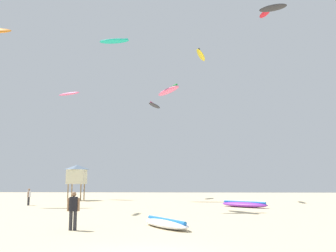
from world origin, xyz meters
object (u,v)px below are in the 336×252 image
(kite_aloft_4, at_px, (69,94))
(person_foreground, at_px, (73,208))
(kite_aloft_0, at_px, (273,8))
(kite_aloft_2, at_px, (168,91))
(kite_aloft_5, at_px, (155,105))
(kite_aloft_1, at_px, (201,55))
(person_midground, at_px, (29,195))
(kite_grounded_far, at_px, (166,223))
(kite_grounded_near, at_px, (244,204))
(kite_aloft_6, at_px, (114,41))
(kite_aloft_8, at_px, (265,13))
(lifeguard_tower, at_px, (77,174))

(kite_aloft_4, bearing_deg, person_foreground, -71.58)
(person_foreground, distance_m, kite_aloft_0, 30.97)
(kite_aloft_2, xyz_separation_m, kite_aloft_5, (-2.71, 20.88, 3.08))
(kite_aloft_1, bearing_deg, kite_aloft_0, -46.92)
(kite_aloft_0, bearing_deg, kite_aloft_1, 133.08)
(kite_aloft_0, distance_m, kite_aloft_5, 21.01)
(person_midground, height_order, kite_grounded_far, person_midground)
(kite_grounded_near, bearing_deg, person_foreground, -124.96)
(kite_aloft_0, bearing_deg, kite_grounded_near, -137.39)
(kite_grounded_far, relative_size, kite_aloft_5, 0.94)
(kite_grounded_far, bearing_deg, person_foreground, -165.92)
(kite_grounded_far, distance_m, kite_aloft_0, 28.99)
(kite_aloft_0, relative_size, kite_aloft_6, 0.72)
(kite_aloft_0, bearing_deg, kite_aloft_2, -148.40)
(kite_aloft_8, bearing_deg, kite_aloft_6, 168.27)
(lifeguard_tower, distance_m, kite_aloft_5, 15.15)
(person_foreground, bearing_deg, kite_aloft_5, 171.78)
(kite_aloft_2, xyz_separation_m, kite_aloft_6, (-7.66, 15.35, 10.59))
(person_foreground, bearing_deg, kite_aloft_2, 156.03)
(kite_aloft_2, distance_m, kite_aloft_8, 20.11)
(kite_aloft_4, bearing_deg, kite_aloft_6, -17.82)
(person_midground, height_order, kite_aloft_0, kite_aloft_0)
(person_midground, relative_size, kite_aloft_2, 0.43)
(kite_grounded_far, bearing_deg, kite_aloft_1, 82.67)
(lifeguard_tower, height_order, kite_aloft_4, kite_aloft_4)
(person_midground, distance_m, kite_aloft_8, 33.04)
(kite_aloft_5, bearing_deg, kite_aloft_1, -45.86)
(person_midground, relative_size, kite_aloft_4, 0.42)
(person_foreground, distance_m, lifeguard_tower, 26.79)
(lifeguard_tower, relative_size, kite_aloft_6, 1.01)
(person_foreground, height_order, person_midground, person_foreground)
(person_foreground, relative_size, kite_aloft_4, 0.49)
(person_midground, bearing_deg, kite_aloft_6, 60.74)
(lifeguard_tower, height_order, kite_aloft_0, kite_aloft_0)
(kite_aloft_1, height_order, kite_aloft_2, kite_aloft_1)
(person_midground, xyz_separation_m, kite_aloft_8, (24.41, 7.06, 21.11))
(kite_grounded_near, relative_size, kite_aloft_8, 1.72)
(lifeguard_tower, distance_m, kite_aloft_4, 11.87)
(lifeguard_tower, relative_size, kite_aloft_0, 1.40)
(kite_aloft_6, bearing_deg, kite_grounded_far, -73.41)
(person_midground, bearing_deg, kite_aloft_1, 28.50)
(kite_aloft_0, xyz_separation_m, kite_aloft_2, (-10.82, -6.66, -10.55))
(lifeguard_tower, distance_m, kite_aloft_1, 21.16)
(lifeguard_tower, relative_size, kite_aloft_1, 0.98)
(person_foreground, xyz_separation_m, kite_aloft_4, (-9.94, 29.84, 12.81))
(kite_aloft_2, xyz_separation_m, kite_aloft_4, (-14.00, 17.39, 4.06))
(kite_grounded_near, distance_m, lifeguard_tower, 20.95)
(kite_aloft_2, relative_size, kite_aloft_6, 0.89)
(lifeguard_tower, height_order, kite_aloft_1, kite_aloft_1)
(kite_aloft_2, bearing_deg, kite_aloft_0, 31.60)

